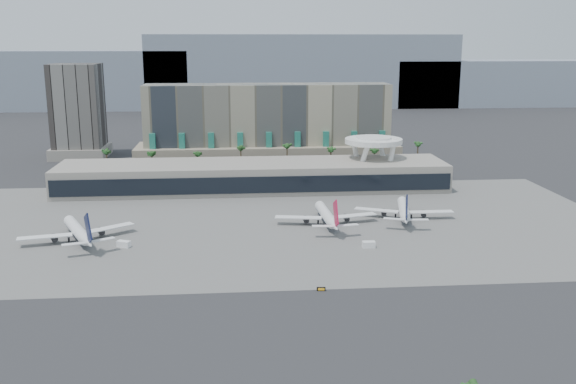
{
  "coord_description": "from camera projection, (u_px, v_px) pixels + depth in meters",
  "views": [
    {
      "loc": [
        -8.3,
        -168.11,
        64.48
      ],
      "look_at": [
        9.47,
        40.0,
        15.0
      ],
      "focal_mm": 40.0,
      "sensor_mm": 36.0,
      "label": 1
    }
  ],
  "objects": [
    {
      "name": "ground",
      "position": [
        266.0,
        278.0,
        178.54
      ],
      "size": [
        900.0,
        900.0,
        0.0
      ],
      "primitive_type": "plane",
      "color": "#232326",
      "rests_on": "ground"
    },
    {
      "name": "apron_pad",
      "position": [
        258.0,
        223.0,
        231.86
      ],
      "size": [
        260.0,
        130.0,
        0.06
      ],
      "primitive_type": "cube",
      "color": "#5B5B59",
      "rests_on": "ground"
    },
    {
      "name": "mountain_ridge",
      "position": [
        269.0,
        77.0,
        629.65
      ],
      "size": [
        680.0,
        60.0,
        70.0
      ],
      "color": "gray",
      "rests_on": "ground"
    },
    {
      "name": "hotel",
      "position": [
        268.0,
        131.0,
        344.6
      ],
      "size": [
        140.0,
        30.0,
        42.0
      ],
      "color": "#9E957A",
      "rests_on": "ground"
    },
    {
      "name": "office_tower",
      "position": [
        78.0,
        116.0,
        359.3
      ],
      "size": [
        30.0,
        30.0,
        52.0
      ],
      "color": "black",
      "rests_on": "ground"
    },
    {
      "name": "terminal",
      "position": [
        253.0,
        175.0,
        283.54
      ],
      "size": [
        170.0,
        32.5,
        14.5
      ],
      "color": "#9E958B",
      "rests_on": "ground"
    },
    {
      "name": "saucer_structure",
      "position": [
        373.0,
        144.0,
        291.31
      ],
      "size": [
        26.0,
        26.0,
        21.89
      ],
      "color": "white",
      "rests_on": "ground"
    },
    {
      "name": "palm_row",
      "position": [
        265.0,
        152.0,
        317.29
      ],
      "size": [
        157.8,
        2.8,
        13.1
      ],
      "color": "brown",
      "rests_on": "ground"
    },
    {
      "name": "airliner_left",
      "position": [
        78.0,
        231.0,
        210.71
      ],
      "size": [
        35.49,
        36.53,
        13.53
      ],
      "rotation": [
        0.0,
        0.0,
        0.43
      ],
      "color": "white",
      "rests_on": "ground"
    },
    {
      "name": "airliner_centre",
      "position": [
        327.0,
        215.0,
        229.74
      ],
      "size": [
        37.37,
        38.5,
        13.29
      ],
      "rotation": [
        0.0,
        0.0,
        0.04
      ],
      "color": "white",
      "rests_on": "ground"
    },
    {
      "name": "airliner_right",
      "position": [
        404.0,
        210.0,
        237.37
      ],
      "size": [
        35.93,
        37.36,
        13.05
      ],
      "rotation": [
        0.0,
        0.0,
        -0.21
      ],
      "color": "white",
      "rests_on": "ground"
    },
    {
      "name": "service_vehicle_a",
      "position": [
        124.0,
        244.0,
        204.9
      ],
      "size": [
        4.7,
        3.64,
        2.07
      ],
      "primitive_type": "cube",
      "rotation": [
        0.0,
        0.0,
        -0.43
      ],
      "color": "white",
      "rests_on": "ground"
    },
    {
      "name": "service_vehicle_b",
      "position": [
        369.0,
        245.0,
        204.41
      ],
      "size": [
        4.03,
        2.34,
        2.06
      ],
      "primitive_type": "cube",
      "rotation": [
        0.0,
        0.0,
        -0.01
      ],
      "color": "white",
      "rests_on": "ground"
    },
    {
      "name": "taxiway_sign",
      "position": [
        321.0,
        289.0,
        169.2
      ],
      "size": [
        2.36,
        0.59,
        1.06
      ],
      "rotation": [
        0.0,
        0.0,
        -0.11
      ],
      "color": "black",
      "rests_on": "ground"
    }
  ]
}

